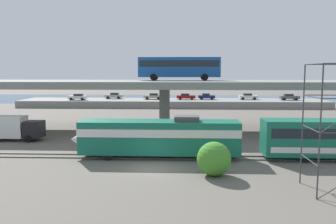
{
  "coord_description": "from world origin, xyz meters",
  "views": [
    {
      "loc": [
        2.8,
        -29.77,
        8.52
      ],
      "look_at": [
        0.49,
        20.2,
        2.66
      ],
      "focal_mm": 37.27,
      "sensor_mm": 36.0,
      "label": 1
    }
  ],
  "objects_px": {
    "train_locomotive": "(152,136)",
    "scaffolding_tower": "(336,124)",
    "transit_bus_on_overpass": "(179,66)",
    "parked_car_4": "(186,96)",
    "parked_car_1": "(206,96)",
    "parked_car_6": "(289,97)",
    "parked_car_5": "(78,97)",
    "parked_car_2": "(248,96)",
    "parked_car_0": "(114,96)",
    "parked_car_3": "(153,96)",
    "service_truck_west": "(13,127)"
  },
  "relations": [
    {
      "from": "parked_car_0",
      "to": "parked_car_6",
      "type": "xyz_separation_m",
      "value": [
        43.01,
        -2.3,
        -0.0
      ]
    },
    {
      "from": "train_locomotive",
      "to": "scaffolding_tower",
      "type": "bearing_deg",
      "value": 146.12
    },
    {
      "from": "parked_car_5",
      "to": "parked_car_6",
      "type": "height_order",
      "value": "same"
    },
    {
      "from": "parked_car_6",
      "to": "parked_car_0",
      "type": "bearing_deg",
      "value": 176.94
    },
    {
      "from": "parked_car_0",
      "to": "parked_car_6",
      "type": "distance_m",
      "value": 43.07
    },
    {
      "from": "parked_car_2",
      "to": "parked_car_1",
      "type": "bearing_deg",
      "value": -178.22
    },
    {
      "from": "train_locomotive",
      "to": "scaffolding_tower",
      "type": "relative_size",
      "value": 1.84
    },
    {
      "from": "transit_bus_on_overpass",
      "to": "parked_car_4",
      "type": "xyz_separation_m",
      "value": [
        1.17,
        33.25,
        -6.82
      ]
    },
    {
      "from": "scaffolding_tower",
      "to": "parked_car_1",
      "type": "height_order",
      "value": "scaffolding_tower"
    },
    {
      "from": "scaffolding_tower",
      "to": "parked_car_2",
      "type": "relative_size",
      "value": 2.0
    },
    {
      "from": "service_truck_west",
      "to": "parked_car_6",
      "type": "bearing_deg",
      "value": 43.12
    },
    {
      "from": "service_truck_west",
      "to": "scaffolding_tower",
      "type": "bearing_deg",
      "value": -28.21
    },
    {
      "from": "train_locomotive",
      "to": "parked_car_1",
      "type": "bearing_deg",
      "value": -99.48
    },
    {
      "from": "scaffolding_tower",
      "to": "parked_car_0",
      "type": "bearing_deg",
      "value": 114.33
    },
    {
      "from": "parked_car_2",
      "to": "transit_bus_on_overpass",
      "type": "bearing_deg",
      "value": -115.74
    },
    {
      "from": "parked_car_1",
      "to": "parked_car_2",
      "type": "height_order",
      "value": "same"
    },
    {
      "from": "parked_car_0",
      "to": "parked_car_4",
      "type": "distance_m",
      "value": 18.26
    },
    {
      "from": "parked_car_4",
      "to": "parked_car_5",
      "type": "xyz_separation_m",
      "value": [
        -26.0,
        -2.83,
        -0.0
      ]
    },
    {
      "from": "parked_car_2",
      "to": "parked_car_0",
      "type": "bearing_deg",
      "value": 178.3
    },
    {
      "from": "train_locomotive",
      "to": "parked_car_0",
      "type": "relative_size",
      "value": 3.83
    },
    {
      "from": "scaffolding_tower",
      "to": "parked_car_0",
      "type": "height_order",
      "value": "scaffolding_tower"
    },
    {
      "from": "transit_bus_on_overpass",
      "to": "parked_car_5",
      "type": "height_order",
      "value": "transit_bus_on_overpass"
    },
    {
      "from": "service_truck_west",
      "to": "parked_car_6",
      "type": "xyz_separation_m",
      "value": [
        46.32,
        43.38,
        0.76
      ]
    },
    {
      "from": "parked_car_0",
      "to": "parked_car_4",
      "type": "bearing_deg",
      "value": 174.17
    },
    {
      "from": "service_truck_west",
      "to": "train_locomotive",
      "type": "bearing_deg",
      "value": -23.35
    },
    {
      "from": "parked_car_4",
      "to": "service_truck_west",
      "type": "bearing_deg",
      "value": -116.1
    },
    {
      "from": "parked_car_1",
      "to": "parked_car_3",
      "type": "distance_m",
      "value": 13.12
    },
    {
      "from": "parked_car_1",
      "to": "parked_car_4",
      "type": "height_order",
      "value": "same"
    },
    {
      "from": "scaffolding_tower",
      "to": "parked_car_1",
      "type": "bearing_deg",
      "value": 94.75
    },
    {
      "from": "scaffolding_tower",
      "to": "parked_car_4",
      "type": "height_order",
      "value": "scaffolding_tower"
    },
    {
      "from": "service_truck_west",
      "to": "parked_car_0",
      "type": "height_order",
      "value": "parked_car_0"
    },
    {
      "from": "transit_bus_on_overpass",
      "to": "parked_car_2",
      "type": "xyz_separation_m",
      "value": [
        16.45,
        34.11,
        -6.82
      ]
    },
    {
      "from": "train_locomotive",
      "to": "transit_bus_on_overpass",
      "type": "distance_m",
      "value": 19.74
    },
    {
      "from": "scaffolding_tower",
      "to": "parked_car_3",
      "type": "relative_size",
      "value": 2.02
    },
    {
      "from": "train_locomotive",
      "to": "service_truck_west",
      "type": "height_order",
      "value": "train_locomotive"
    },
    {
      "from": "train_locomotive",
      "to": "parked_car_4",
      "type": "relative_size",
      "value": 3.67
    },
    {
      "from": "parked_car_5",
      "to": "parked_car_0",
      "type": "bearing_deg",
      "value": -149.16
    },
    {
      "from": "parked_car_1",
      "to": "parked_car_6",
      "type": "xyz_separation_m",
      "value": [
        19.79,
        -0.99,
        0.0
      ]
    },
    {
      "from": "parked_car_5",
      "to": "parked_car_6",
      "type": "xyz_separation_m",
      "value": [
        50.85,
        2.38,
        -0.0
      ]
    },
    {
      "from": "scaffolding_tower",
      "to": "parked_car_2",
      "type": "height_order",
      "value": "scaffolding_tower"
    },
    {
      "from": "parked_car_3",
      "to": "parked_car_1",
      "type": "bearing_deg",
      "value": -178.58
    },
    {
      "from": "scaffolding_tower",
      "to": "parked_car_5",
      "type": "xyz_separation_m",
      "value": [
        -36.16,
        57.96,
        -2.49
      ]
    },
    {
      "from": "service_truck_west",
      "to": "parked_car_4",
      "type": "height_order",
      "value": "parked_car_4"
    },
    {
      "from": "parked_car_2",
      "to": "parked_car_6",
      "type": "distance_m",
      "value": 9.66
    },
    {
      "from": "scaffolding_tower",
      "to": "parked_car_3",
      "type": "height_order",
      "value": "scaffolding_tower"
    },
    {
      "from": "scaffolding_tower",
      "to": "parked_car_0",
      "type": "xyz_separation_m",
      "value": [
        -28.32,
        62.64,
        -2.49
      ]
    },
    {
      "from": "scaffolding_tower",
      "to": "parked_car_6",
      "type": "height_order",
      "value": "scaffolding_tower"
    },
    {
      "from": "parked_car_2",
      "to": "parked_car_3",
      "type": "height_order",
      "value": "same"
    },
    {
      "from": "scaffolding_tower",
      "to": "parked_car_4",
      "type": "xyz_separation_m",
      "value": [
        -10.15,
        60.79,
        -2.49
      ]
    },
    {
      "from": "train_locomotive",
      "to": "service_truck_west",
      "type": "distance_m",
      "value": 19.43
    }
  ]
}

